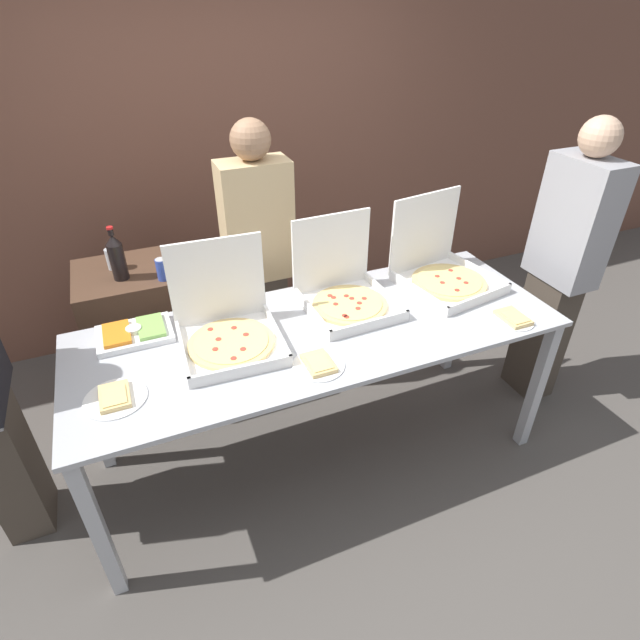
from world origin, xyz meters
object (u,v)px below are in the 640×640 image
at_px(pizza_box_near_left, 443,269).
at_px(paper_plate_front_center, 318,364).
at_px(paper_plate_front_left, 115,397).
at_px(person_guest_cap, 561,266).
at_px(soda_can_colored, 162,269).
at_px(paper_plate_front_right, 513,318).
at_px(veggie_tray, 135,333).
at_px(soda_can_silver, 112,259).
at_px(soda_bottle, 117,257).
at_px(person_guest_plaid, 260,262).
at_px(pizza_box_near_right, 345,291).
at_px(pizza_box_far_right, 228,327).

distance_m(pizza_box_near_left, paper_plate_front_center, 1.05).
bearing_deg(paper_plate_front_center, paper_plate_front_left, 171.87).
bearing_deg(person_guest_cap, soda_can_colored, 72.25).
height_order(paper_plate_front_right, soda_can_colored, soda_can_colored).
bearing_deg(person_guest_cap, veggie_tray, 83.20).
xyz_separation_m(soda_can_silver, person_guest_cap, (2.46, -0.95, -0.08)).
distance_m(soda_bottle, person_guest_plaid, 0.80).
bearing_deg(soda_can_silver, pizza_box_near_right, -35.22).
bearing_deg(pizza_box_near_left, veggie_tray, 167.10).
relative_size(pizza_box_far_right, pizza_box_near_right, 1.04).
xyz_separation_m(paper_plate_front_center, soda_can_silver, (-0.78, 1.22, 0.11)).
bearing_deg(pizza_box_far_right, veggie_tray, 155.49).
bearing_deg(pizza_box_near_right, paper_plate_front_left, -167.18).
bearing_deg(soda_can_silver, soda_can_colored, -44.56).
distance_m(paper_plate_front_right, paper_plate_front_left, 1.93).
bearing_deg(paper_plate_front_left, paper_plate_front_center, -8.13).
xyz_separation_m(pizza_box_near_left, paper_plate_front_right, (0.11, -0.48, -0.07)).
xyz_separation_m(pizza_box_far_right, person_guest_plaid, (0.36, 0.68, -0.05)).
bearing_deg(person_guest_cap, paper_plate_front_right, 116.57).
relative_size(pizza_box_near_right, paper_plate_front_center, 2.01).
bearing_deg(pizza_box_near_right, person_guest_cap, -8.89).
distance_m(pizza_box_near_left, paper_plate_front_left, 1.84).
xyz_separation_m(pizza_box_far_right, soda_can_silver, (-0.45, 0.88, 0.04)).
relative_size(paper_plate_front_left, veggie_tray, 0.73).
height_order(soda_bottle, soda_can_colored, soda_bottle).
xyz_separation_m(veggie_tray, person_guest_cap, (2.42, -0.29, 0.02)).
bearing_deg(soda_can_colored, soda_can_silver, 135.44).
height_order(pizza_box_near_right, soda_can_colored, pizza_box_near_right).
bearing_deg(paper_plate_front_left, person_guest_cap, 3.25).
bearing_deg(pizza_box_near_right, person_guest_plaid, 114.68).
relative_size(paper_plate_front_left, person_guest_cap, 0.14).
relative_size(pizza_box_far_right, paper_plate_front_center, 2.09).
distance_m(paper_plate_front_left, paper_plate_front_center, 0.87).
height_order(pizza_box_near_left, pizza_box_near_right, pizza_box_near_left).
height_order(paper_plate_front_right, paper_plate_front_center, same).
distance_m(soda_bottle, soda_can_colored, 0.25).
bearing_deg(person_guest_cap, pizza_box_near_left, 76.64).
bearing_deg(paper_plate_front_center, paper_plate_front_right, -2.25).
xyz_separation_m(paper_plate_front_left, soda_can_silver, (0.08, 1.10, 0.11)).
bearing_deg(pizza_box_near_left, pizza_box_near_right, 171.56).
bearing_deg(pizza_box_far_right, pizza_box_near_right, 10.71).
xyz_separation_m(pizza_box_near_left, person_guest_cap, (0.73, -0.17, -0.04)).
bearing_deg(paper_plate_front_right, pizza_box_near_right, 146.83).
bearing_deg(pizza_box_far_right, soda_bottle, 122.70).
distance_m(pizza_box_far_right, soda_can_silver, 0.99).
bearing_deg(soda_can_silver, paper_plate_front_center, -57.44).
xyz_separation_m(paper_plate_front_left, veggie_tray, (0.12, 0.43, 0.01)).
distance_m(pizza_box_far_right, pizza_box_near_left, 1.28).
relative_size(person_guest_plaid, person_guest_cap, 0.99).
height_order(paper_plate_front_right, soda_can_silver, soda_can_silver).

